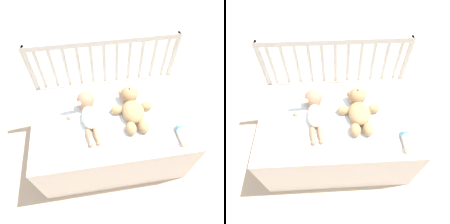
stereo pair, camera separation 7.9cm
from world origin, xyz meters
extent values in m
plane|color=#C6B293|center=(0.00, 0.00, 0.00)|extent=(12.00, 12.00, 0.00)
cube|color=white|center=(0.00, 0.00, 0.24)|extent=(1.07, 0.67, 0.48)
cylinder|color=beige|center=(-0.52, 0.36, 0.42)|extent=(0.04, 0.04, 0.84)
cylinder|color=beige|center=(0.52, 0.36, 0.42)|extent=(0.04, 0.04, 0.84)
cube|color=beige|center=(0.00, 0.36, 0.82)|extent=(1.03, 0.03, 0.04)
cylinder|color=beige|center=(-0.45, 0.36, 0.64)|extent=(0.02, 0.02, 0.33)
cylinder|color=beige|center=(-0.36, 0.36, 0.64)|extent=(0.02, 0.02, 0.33)
cylinder|color=beige|center=(-0.27, 0.36, 0.64)|extent=(0.02, 0.02, 0.33)
cylinder|color=beige|center=(-0.18, 0.36, 0.64)|extent=(0.02, 0.02, 0.33)
cylinder|color=beige|center=(-0.09, 0.36, 0.64)|extent=(0.02, 0.02, 0.33)
cylinder|color=beige|center=(0.00, 0.36, 0.64)|extent=(0.02, 0.02, 0.33)
cylinder|color=beige|center=(0.09, 0.36, 0.64)|extent=(0.02, 0.02, 0.33)
cylinder|color=beige|center=(0.18, 0.36, 0.64)|extent=(0.02, 0.02, 0.33)
cylinder|color=beige|center=(0.27, 0.36, 0.64)|extent=(0.02, 0.02, 0.33)
cylinder|color=beige|center=(0.36, 0.36, 0.64)|extent=(0.02, 0.02, 0.33)
cylinder|color=beige|center=(0.45, 0.36, 0.64)|extent=(0.02, 0.02, 0.33)
cube|color=white|center=(-0.02, -0.01, 0.48)|extent=(0.79, 0.52, 0.01)
ellipsoid|color=tan|center=(0.14, -0.01, 0.52)|extent=(0.15, 0.19, 0.09)
sphere|color=tan|center=(0.14, 0.13, 0.54)|extent=(0.12, 0.12, 0.12)
sphere|color=tan|center=(0.14, 0.13, 0.57)|extent=(0.05, 0.05, 0.05)
sphere|color=black|center=(0.14, 0.13, 0.59)|extent=(0.02, 0.02, 0.02)
sphere|color=tan|center=(0.09, 0.15, 0.54)|extent=(0.05, 0.05, 0.05)
sphere|color=tan|center=(0.19, 0.15, 0.54)|extent=(0.05, 0.05, 0.05)
ellipsoid|color=tan|center=(0.04, 0.03, 0.51)|extent=(0.08, 0.07, 0.07)
ellipsoid|color=tan|center=(0.24, 0.03, 0.51)|extent=(0.08, 0.07, 0.07)
ellipsoid|color=tan|center=(0.10, -0.13, 0.51)|extent=(0.07, 0.09, 0.07)
ellipsoid|color=tan|center=(0.18, -0.13, 0.51)|extent=(0.07, 0.09, 0.07)
ellipsoid|color=#EAEACC|center=(-0.15, -0.01, 0.52)|extent=(0.11, 0.19, 0.09)
sphere|color=tan|center=(-0.16, 0.12, 0.54)|extent=(0.12, 0.12, 0.12)
ellipsoid|color=#EAEACC|center=(-0.25, 0.08, 0.56)|extent=(0.14, 0.05, 0.03)
ellipsoid|color=#EAEACC|center=(-0.07, 0.04, 0.50)|extent=(0.14, 0.05, 0.03)
sphere|color=tan|center=(-0.29, 0.03, 0.50)|extent=(0.03, 0.03, 0.03)
sphere|color=tan|center=(-0.03, 0.05, 0.50)|extent=(0.03, 0.03, 0.03)
ellipsoid|color=tan|center=(-0.17, -0.13, 0.50)|extent=(0.05, 0.14, 0.04)
ellipsoid|color=tan|center=(-0.12, -0.12, 0.50)|extent=(0.05, 0.14, 0.04)
sphere|color=tan|center=(-0.16, -0.20, 0.50)|extent=(0.03, 0.03, 0.03)
sphere|color=tan|center=(-0.11, -0.19, 0.50)|extent=(0.03, 0.03, 0.03)
cylinder|color=#F4E5CC|center=(0.41, -0.23, 0.51)|extent=(0.05, 0.12, 0.05)
cylinder|color=#4C99D8|center=(0.41, -0.18, 0.51)|extent=(0.05, 0.02, 0.05)
sphere|color=#EAC67F|center=(0.41, -0.16, 0.51)|extent=(0.04, 0.04, 0.04)
camera|label=1|loc=(-0.12, -0.78, 1.58)|focal=32.00mm
camera|label=2|loc=(-0.04, -0.79, 1.58)|focal=32.00mm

